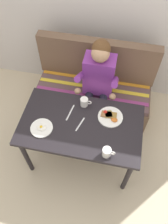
{
  "coord_description": "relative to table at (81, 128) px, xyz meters",
  "views": [
    {
      "loc": [
        0.27,
        -1.15,
        2.61
      ],
      "look_at": [
        0.0,
        0.15,
        0.72
      ],
      "focal_mm": 36.46,
      "sensor_mm": 36.0,
      "label": 1
    }
  ],
  "objects": [
    {
      "name": "coffee_mug",
      "position": [
        -0.01,
        0.23,
        0.13
      ],
      "size": [
        0.12,
        0.08,
        0.09
      ],
      "color": "white",
      "rests_on": "table"
    },
    {
      "name": "person",
      "position": [
        0.07,
        0.59,
        0.09
      ],
      "size": [
        0.45,
        0.61,
        1.21
      ],
      "color": "#7C3291",
      "rests_on": "ground"
    },
    {
      "name": "couch",
      "position": [
        0.0,
        0.76,
        -0.32
      ],
      "size": [
        1.44,
        0.56,
        1.0
      ],
      "color": "brown",
      "rests_on": "ground"
    },
    {
      "name": "coffee_mug_second",
      "position": [
        0.29,
        -0.27,
        0.13
      ],
      "size": [
        0.12,
        0.08,
        0.1
      ],
      "color": "white",
      "rests_on": "table"
    },
    {
      "name": "plate_breakfast",
      "position": [
        0.27,
        0.13,
        0.1
      ],
      "size": [
        0.25,
        0.25,
        0.05
      ],
      "color": "white",
      "rests_on": "table"
    },
    {
      "name": "plate_eggs",
      "position": [
        -0.36,
        -0.13,
        0.09
      ],
      "size": [
        0.22,
        0.22,
        0.04
      ],
      "color": "white",
      "rests_on": "table"
    },
    {
      "name": "ground_plane",
      "position": [
        0.0,
        0.0,
        -0.65
      ],
      "size": [
        8.0,
        8.0,
        0.0
      ],
      "primitive_type": "plane",
      "color": "beige"
    },
    {
      "name": "table",
      "position": [
        0.0,
        0.0,
        0.0
      ],
      "size": [
        1.2,
        0.7,
        0.73
      ],
      "color": "black",
      "rests_on": "ground"
    },
    {
      "name": "knife",
      "position": [
        -0.13,
        0.11,
        0.08
      ],
      "size": [
        0.05,
        0.2,
        0.0
      ],
      "primitive_type": "cube",
      "rotation": [
        0.0,
        0.0,
        -0.16
      ],
      "color": "silver",
      "rests_on": "table"
    },
    {
      "name": "fork",
      "position": [
        -0.01,
        -0.01,
        0.08
      ],
      "size": [
        0.06,
        0.17,
        0.0
      ],
      "primitive_type": "cube",
      "rotation": [
        0.0,
        0.0,
        -0.29
      ],
      "color": "silver",
      "rests_on": "table"
    }
  ]
}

